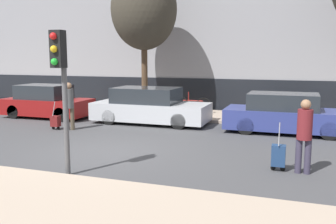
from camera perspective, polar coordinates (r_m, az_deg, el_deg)
ground_plane at (r=10.96m, az=-9.19°, el=-5.91°), size 80.00×80.00×0.00m
sidewalk_near at (r=8.00m, az=-22.39°, el=-11.44°), size 28.00×2.50×0.12m
sidewalk_far at (r=17.29m, az=1.93°, el=-0.35°), size 28.00×3.00×0.12m
parked_car_0 at (r=17.56m, az=-18.02°, el=1.40°), size 3.91×1.71×1.46m
parked_car_1 at (r=15.24m, az=-2.81°, el=0.81°), size 4.69×1.89×1.45m
parked_car_2 at (r=13.94m, az=17.54°, el=-0.36°), size 4.35×1.75×1.41m
pedestrian_left at (r=14.25m, az=-14.83°, el=1.33°), size 0.34×0.34×1.76m
trolley_left at (r=14.54m, az=-16.77°, el=-1.35°), size 0.34×0.29×1.05m
pedestrian_right at (r=9.14m, az=20.07°, el=-2.85°), size 0.35×0.34×1.73m
trolley_right at (r=9.30m, az=16.47°, el=-6.39°), size 0.34×0.29×1.17m
traffic_light at (r=8.51m, az=-16.01°, el=5.69°), size 0.28×0.47×3.25m
parked_bicycle at (r=17.39m, az=3.73°, el=1.13°), size 1.77×0.06×0.96m
bare_tree_near_crossing at (r=17.57m, az=-3.68°, el=15.30°), size 3.00×3.00×6.54m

